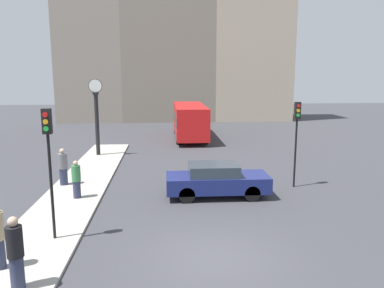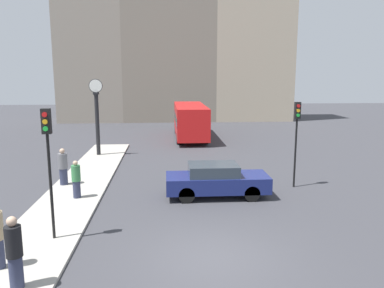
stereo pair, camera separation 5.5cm
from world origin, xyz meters
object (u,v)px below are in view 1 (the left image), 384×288
Objects in this scene: bus_distant at (190,119)px; street_clock at (97,116)px; pedestrian_black_jacket at (15,253)px; pedestrian_green_hoodie at (76,180)px; traffic_light_near at (49,147)px; sedan_car at (216,180)px; pedestrian_grey_jacket at (63,167)px; traffic_light_far at (297,127)px.

street_clock is at bearing -133.61° from bus_distant.
pedestrian_green_hoodie is at bearing 91.18° from pedestrian_black_jacket.
traffic_light_near reaches higher than pedestrian_black_jacket.
bus_distant is at bearing 75.87° from pedestrian_black_jacket.
sedan_car is 2.75× the size of pedestrian_green_hoodie.
pedestrian_black_jacket is (-5.63, -22.35, -0.58)m from bus_distant.
sedan_car is 0.50× the size of bus_distant.
traffic_light_near reaches higher than sedan_car.
sedan_car is at bearing -89.55° from bus_distant.
bus_distant is 16.57m from pedestrian_green_hoodie.
pedestrian_grey_jacket is at bearing 97.75° from pedestrian_black_jacket.
traffic_light_near reaches higher than pedestrian_grey_jacket.
pedestrian_black_jacket is 1.14× the size of pedestrian_green_hoodie.
pedestrian_grey_jacket is 2.28m from pedestrian_green_hoodie.
traffic_light_near is at bearing -105.91° from bus_distant.
sedan_car is 2.54× the size of pedestrian_grey_jacket.
pedestrian_grey_jacket reaches higher than pedestrian_green_hoodie.
pedestrian_black_jacket is at bearing -82.25° from pedestrian_grey_jacket.
traffic_light_far reaches higher than sedan_car.
pedestrian_grey_jacket is at bearing 164.17° from sedan_car.
bus_distant is 4.86× the size of pedestrian_black_jacket.
pedestrian_black_jacket is (-9.58, -8.03, -1.83)m from traffic_light_far.
bus_distant is at bearing 74.09° from traffic_light_near.
sedan_car is 1.10× the size of traffic_light_far.
sedan_car is 2.42× the size of pedestrian_black_jacket.
traffic_light_near is 4.54m from pedestrian_green_hoodie.
traffic_light_far is 10.98m from pedestrian_grey_jacket.
traffic_light_near is at bearing -87.11° from pedestrian_green_hoodie.
street_clock is 2.68× the size of pedestrian_black_jacket.
sedan_car is at bearing -163.33° from traffic_light_far.
traffic_light_far is 12.63m from pedestrian_black_jacket.
pedestrian_grey_jacket is at bearing 101.87° from traffic_light_near.
pedestrian_grey_jacket is (-6.83, -13.50, -0.64)m from bus_distant.
sedan_car is 4.52m from traffic_light_far.
pedestrian_green_hoodie is at bearing -179.55° from sedan_car.
traffic_light_far is at bearing -36.35° from street_clock.
bus_distant is at bearing 63.16° from pedestrian_grey_jacket.
traffic_light_near is (-5.69, -4.05, 2.28)m from sedan_car.
pedestrian_black_jacket reaches higher than sedan_car.
street_clock reaches higher than pedestrian_black_jacket.
traffic_light_near is at bearing -144.54° from sedan_car.
bus_distant is at bearing 69.61° from pedestrian_green_hoodie.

